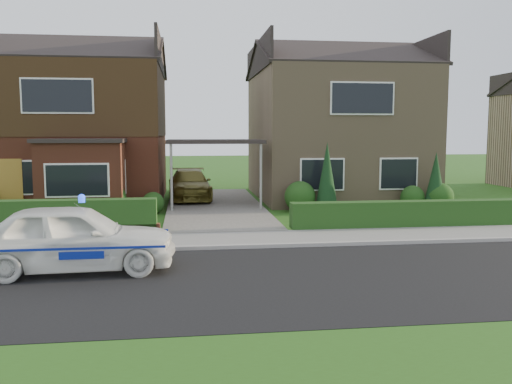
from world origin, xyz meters
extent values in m
plane|color=#254D14|center=(0.00, 0.00, 0.00)|extent=(120.00, 120.00, 0.00)
cube|color=black|center=(0.00, 0.00, 0.00)|extent=(60.00, 6.00, 0.02)
cube|color=#9E9993|center=(0.00, 3.05, 0.06)|extent=(60.00, 0.16, 0.12)
cube|color=slate|center=(0.00, 4.10, 0.05)|extent=(60.00, 2.00, 0.10)
cube|color=#666059|center=(0.00, 11.00, 0.06)|extent=(3.80, 12.00, 0.12)
cube|color=brown|center=(-5.80, 14.00, 2.90)|extent=(7.20, 8.00, 5.80)
cube|color=white|center=(-7.38, 9.98, 1.40)|extent=(1.80, 0.08, 1.30)
cube|color=white|center=(-4.22, 9.98, 1.40)|extent=(1.60, 0.08, 1.30)
cube|color=white|center=(-5.80, 9.98, 4.40)|extent=(2.60, 0.08, 1.30)
cube|color=black|center=(-5.80, 14.00, 4.35)|extent=(7.26, 8.06, 2.90)
cube|color=brown|center=(-4.94, 9.30, 1.35)|extent=(3.00, 1.40, 2.70)
cube|color=black|center=(-4.94, 9.30, 2.77)|extent=(3.20, 1.60, 0.14)
cube|color=#907658|center=(5.80, 14.00, 2.90)|extent=(7.20, 8.00, 5.80)
cube|color=white|center=(4.22, 9.98, 1.40)|extent=(1.80, 0.08, 1.30)
cube|color=white|center=(7.38, 9.98, 1.40)|extent=(1.60, 0.08, 1.30)
cube|color=white|center=(5.80, 9.98, 4.40)|extent=(2.60, 0.08, 1.30)
cube|color=black|center=(0.00, 11.00, 2.70)|extent=(3.80, 3.00, 0.14)
cylinder|color=gray|center=(-1.70, 9.60, 1.35)|extent=(0.10, 0.10, 2.70)
cylinder|color=gray|center=(1.70, 9.60, 1.35)|extent=(0.10, 0.10, 2.70)
cube|color=brown|center=(-5.80, 5.30, 0.18)|extent=(7.70, 0.25, 0.36)
cube|color=#133D16|center=(-5.80, 5.45, 0.00)|extent=(7.50, 0.55, 0.90)
cube|color=#133D16|center=(5.80, 5.35, 0.00)|extent=(7.50, 0.55, 0.80)
sphere|color=#133D16|center=(-4.00, 9.30, 0.66)|extent=(1.32, 1.32, 1.32)
sphere|color=#133D16|center=(-2.40, 9.60, 0.42)|extent=(0.84, 0.84, 0.84)
sphere|color=#133D16|center=(3.20, 9.40, 0.60)|extent=(1.20, 1.20, 1.20)
sphere|color=#133D16|center=(7.80, 9.50, 0.48)|extent=(0.96, 0.96, 0.96)
sphere|color=#133D16|center=(8.80, 9.20, 0.54)|extent=(1.08, 1.08, 1.08)
cone|color=black|center=(4.20, 9.20, 1.30)|extent=(0.90, 0.90, 2.60)
cone|color=black|center=(8.60, 9.20, 1.10)|extent=(0.90, 0.90, 2.20)
imported|color=white|center=(-3.65, 1.20, 0.76)|extent=(1.99, 4.53, 1.52)
sphere|color=#193FF2|center=(-3.42, 1.20, 1.60)|extent=(0.17, 0.17, 0.17)
cube|color=navy|center=(-3.65, 0.30, 0.70)|extent=(4.09, 0.02, 0.05)
cube|color=navy|center=(-3.65, 2.10, 0.70)|extent=(4.09, 0.01, 0.05)
ellipsoid|color=black|center=(-4.89, 1.10, 1.05)|extent=(0.22, 0.17, 0.21)
sphere|color=white|center=(-4.88, 1.04, 1.04)|extent=(0.11, 0.11, 0.11)
sphere|color=black|center=(-4.87, 1.08, 1.19)|extent=(0.13, 0.13, 0.13)
cone|color=black|center=(-4.92, 1.09, 1.25)|extent=(0.04, 0.04, 0.05)
cone|color=black|center=(-4.83, 1.09, 1.25)|extent=(0.04, 0.04, 0.05)
imported|color=brown|center=(-1.00, 13.13, 0.77)|extent=(1.95, 4.51, 1.29)
imported|color=gray|center=(-5.02, 9.00, 0.36)|extent=(0.49, 0.46, 0.72)
imported|color=gray|center=(-3.76, 9.00, 0.40)|extent=(0.46, 0.46, 0.80)
camera|label=1|loc=(-1.17, -10.93, 3.08)|focal=38.00mm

